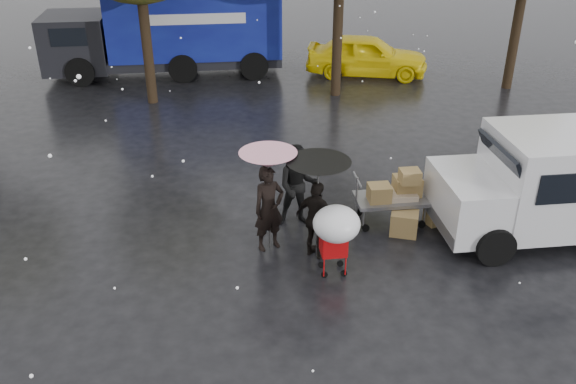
{
  "coord_description": "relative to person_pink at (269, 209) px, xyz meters",
  "views": [
    {
      "loc": [
        -1.48,
        -9.19,
        6.62
      ],
      "look_at": [
        -0.21,
        1.0,
        1.2
      ],
      "focal_mm": 38.0,
      "sensor_mm": 36.0,
      "label": 1
    }
  ],
  "objects": [
    {
      "name": "ground",
      "position": [
        0.59,
        -0.98,
        -0.87
      ],
      "size": [
        90.0,
        90.0,
        0.0
      ],
      "primitive_type": "plane",
      "color": "black",
      "rests_on": "ground"
    },
    {
      "name": "person_pink",
      "position": [
        0.0,
        0.0,
        0.0
      ],
      "size": [
        0.75,
        0.63,
        1.75
      ],
      "primitive_type": "imported",
      "rotation": [
        0.0,
        0.0,
        0.4
      ],
      "color": "black",
      "rests_on": "ground"
    },
    {
      "name": "person_middle",
      "position": [
        0.68,
        0.84,
        0.02
      ],
      "size": [
        0.93,
        0.76,
        1.78
      ],
      "primitive_type": "imported",
      "rotation": [
        0.0,
        0.0,
        -0.1
      ],
      "color": "black",
      "rests_on": "ground"
    },
    {
      "name": "person_black",
      "position": [
        0.87,
        -0.41,
        -0.08
      ],
      "size": [
        0.94,
        0.91,
        1.59
      ],
      "primitive_type": "imported",
      "rotation": [
        0.0,
        0.0,
        2.4
      ],
      "color": "black",
      "rests_on": "ground"
    },
    {
      "name": "umbrella_pink",
      "position": [
        -0.0,
        0.0,
        1.03
      ],
      "size": [
        1.09,
        1.09,
        2.06
      ],
      "color": "#4C4C4C",
      "rests_on": "ground"
    },
    {
      "name": "umbrella_black",
      "position": [
        0.87,
        -0.41,
        0.99
      ],
      "size": [
        1.19,
        1.19,
        2.02
      ],
      "color": "#4C4C4C",
      "rests_on": "ground"
    },
    {
      "name": "vendor_cart",
      "position": [
        2.71,
        0.66,
        -0.15
      ],
      "size": [
        1.52,
        0.8,
        1.27
      ],
      "color": "slate",
      "rests_on": "ground"
    },
    {
      "name": "shopping_cart",
      "position": [
        1.08,
        -1.15,
        0.19
      ],
      "size": [
        0.84,
        0.84,
        1.46
      ],
      "color": "red",
      "rests_on": "ground"
    },
    {
      "name": "white_van",
      "position": [
        5.97,
        -0.12,
        0.29
      ],
      "size": [
        4.91,
        2.18,
        2.2
      ],
      "color": "silver",
      "rests_on": "ground"
    },
    {
      "name": "blue_truck",
      "position": [
        -2.31,
        12.18,
        0.88
      ],
      "size": [
        8.3,
        2.6,
        3.5
      ],
      "color": "navy",
      "rests_on": "ground"
    },
    {
      "name": "box_ground_near",
      "position": [
        2.79,
        0.16,
        -0.63
      ],
      "size": [
        0.66,
        0.6,
        0.49
      ],
      "primitive_type": "cube",
      "rotation": [
        0.0,
        0.0,
        -0.36
      ],
      "color": "olive",
      "rests_on": "ground"
    },
    {
      "name": "box_ground_far",
      "position": [
        3.58,
        0.5,
        -0.7
      ],
      "size": [
        0.52,
        0.46,
        0.34
      ],
      "primitive_type": "cube",
      "rotation": [
        0.0,
        0.0,
        0.32
      ],
      "color": "olive",
      "rests_on": "ground"
    },
    {
      "name": "yellow_taxi",
      "position": [
        4.61,
        11.03,
        -0.14
      ],
      "size": [
        4.62,
        2.84,
        1.47
      ],
      "primitive_type": "imported",
      "rotation": [
        0.0,
        0.0,
        1.3
      ],
      "color": "yellow",
      "rests_on": "ground"
    }
  ]
}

